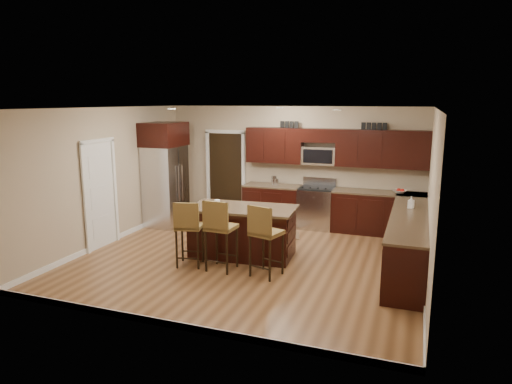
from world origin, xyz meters
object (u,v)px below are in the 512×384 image
at_px(island, 243,233).
at_px(stool_mid, 219,227).
at_px(stool_left, 188,226).
at_px(stool_right, 264,232).
at_px(range, 316,207).
at_px(refrigerator, 165,173).

distance_m(island, stool_mid, 0.92).
bearing_deg(stool_left, stool_right, -14.01).
relative_size(island, stool_mid, 1.63).
bearing_deg(stool_left, range, 50.30).
xyz_separation_m(range, island, (-0.87, -2.31, -0.04)).
relative_size(stool_left, stool_right, 0.96).
distance_m(range, stool_left, 3.52).
xyz_separation_m(range, stool_right, (-0.16, -3.16, 0.28)).
relative_size(stool_right, refrigerator, 0.51).
height_order(island, stool_mid, stool_mid).
bearing_deg(stool_right, island, 145.04).
distance_m(island, stool_left, 1.11).
bearing_deg(island, stool_right, -54.53).
xyz_separation_m(island, refrigerator, (-2.43, 1.39, 0.77)).
distance_m(stool_right, refrigerator, 3.88).
xyz_separation_m(stool_mid, stool_right, (0.79, 0.00, -0.02)).
bearing_deg(stool_mid, stool_right, 2.86).
height_order(stool_mid, refrigerator, refrigerator).
relative_size(island, stool_right, 1.67).
height_order(range, stool_left, stool_left).
bearing_deg(range, stool_right, -92.85).
bearing_deg(range, stool_left, -115.78).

